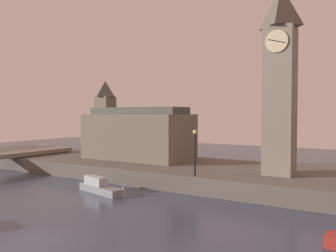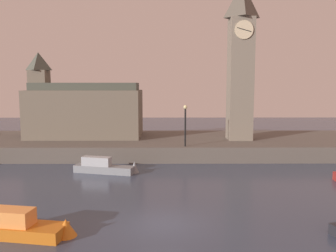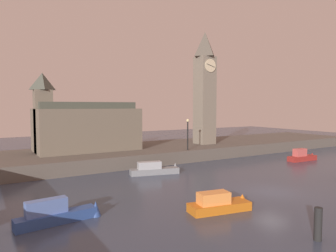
# 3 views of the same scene
# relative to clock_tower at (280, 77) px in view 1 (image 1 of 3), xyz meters

# --- Properties ---
(ground_plane) EXTENTS (120.00, 120.00, 0.00)m
(ground_plane) POSITION_rel_clock_tower_xyz_m (-7.82, -18.94, -9.76)
(ground_plane) COLOR #384256
(far_embankment) EXTENTS (70.00, 12.00, 1.50)m
(far_embankment) POSITION_rel_clock_tower_xyz_m (-7.82, 1.06, -9.01)
(far_embankment) COLOR #5B544C
(far_embankment) RESTS_ON ground
(clock_tower) EXTENTS (2.64, 2.67, 15.94)m
(clock_tower) POSITION_rel_clock_tower_xyz_m (0.00, 0.00, 0.00)
(clock_tower) COLOR slate
(clock_tower) RESTS_ON far_embankment
(parliament_hall) EXTENTS (12.12, 6.40, 9.22)m
(parliament_hall) POSITION_rel_clock_tower_xyz_m (-16.87, 2.26, -5.31)
(parliament_hall) COLOR #6B6051
(parliament_hall) RESTS_ON far_embankment
(streetlamp) EXTENTS (0.36, 0.36, 3.84)m
(streetlamp) POSITION_rel_clock_tower_xyz_m (-5.88, -4.23, -5.86)
(streetlamp) COLOR black
(streetlamp) RESTS_ON far_embankment
(boat_cruiser_grey) EXTENTS (5.64, 2.26, 1.63)m
(boat_cruiser_grey) POSITION_rel_clock_tower_xyz_m (-12.37, -8.23, -9.30)
(boat_cruiser_grey) COLOR gray
(boat_cruiser_grey) RESTS_ON ground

